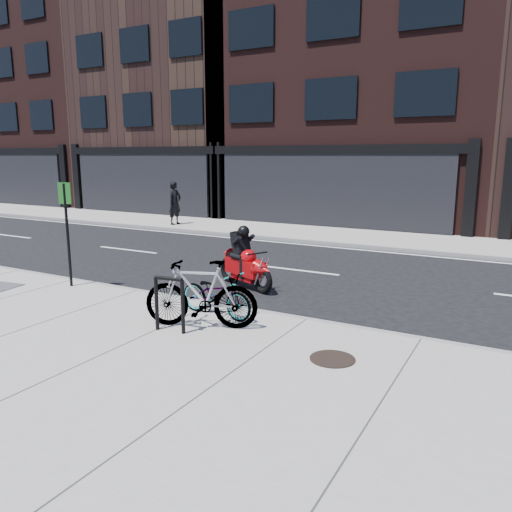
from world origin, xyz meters
The scene contains 13 objects.
ground centered at (0.00, 0.00, 0.00)m, with size 120.00×120.00×0.00m, color black.
sidewalk_near centered at (0.00, -5.00, 0.07)m, with size 60.00×6.00×0.13m, color gray.
sidewalk_far centered at (0.00, 7.75, 0.07)m, with size 60.00×3.50×0.13m, color gray.
building_west centered at (-22.00, 14.50, 6.75)m, with size 10.00×10.00×13.50m, color black.
building_midwest centered at (-12.00, 14.50, 6.00)m, with size 10.00×10.00×12.00m, color black.
building_center centered at (-2.00, 14.50, 7.25)m, with size 12.00×10.00×14.50m, color black.
bike_rack centered at (0.26, -3.67, 0.68)m, with size 0.56×0.13×0.94m.
bicycle_front centered at (0.48, -2.60, 0.55)m, with size 0.55×1.58×0.83m, color gray.
bicycle_rear centered at (0.59, -3.23, 0.72)m, with size 0.55×1.95×1.17m, color gray.
motorcycle centered at (-0.24, -0.22, 0.59)m, with size 1.84×1.06×1.46m.
pedestrian centered at (-7.86, 6.89, 1.04)m, with size 0.66×0.44×1.82m, color black.
manhole_cover centered at (3.04, -3.46, 0.14)m, with size 0.66×0.66×0.01m, color black.
sign_post centered at (-3.56, -2.40, 1.51)m, with size 0.31×0.09×2.31m.
Camera 1 is at (5.35, -9.90, 3.02)m, focal length 35.00 mm.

